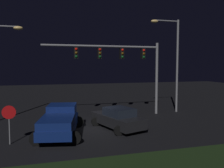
% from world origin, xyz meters
% --- Properties ---
extents(ground_plane, '(80.00, 80.00, 0.00)m').
position_xyz_m(ground_plane, '(0.00, 0.00, 0.00)').
color(ground_plane, black).
extents(pickup_truck, '(3.59, 5.69, 1.80)m').
position_xyz_m(pickup_truck, '(-2.74, -1.24, 1.00)').
color(pickup_truck, navy).
rests_on(pickup_truck, ground_plane).
extents(car_sedan, '(3.29, 4.74, 1.51)m').
position_xyz_m(car_sedan, '(1.28, -0.85, 0.74)').
color(car_sedan, black).
rests_on(car_sedan, ground_plane).
extents(traffic_signal_gantry, '(10.32, 0.56, 6.50)m').
position_xyz_m(traffic_signal_gantry, '(2.95, 3.26, 5.03)').
color(traffic_signal_gantry, slate).
rests_on(traffic_signal_gantry, ground_plane).
extents(street_lamp_right, '(2.88, 0.44, 8.74)m').
position_xyz_m(street_lamp_right, '(8.04, 3.60, 5.48)').
color(street_lamp_right, slate).
rests_on(street_lamp_right, ground_plane).
extents(stop_sign, '(0.76, 0.08, 2.23)m').
position_xyz_m(stop_sign, '(-5.64, -2.45, 1.56)').
color(stop_sign, slate).
rests_on(stop_sign, ground_plane).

